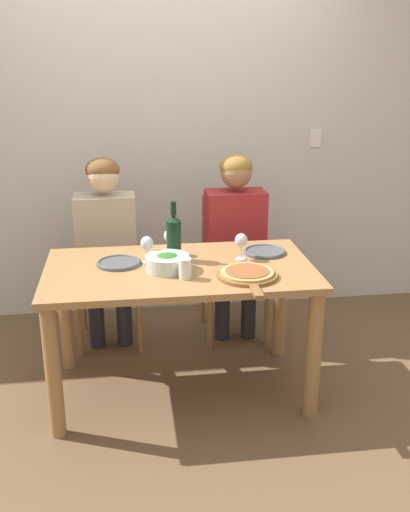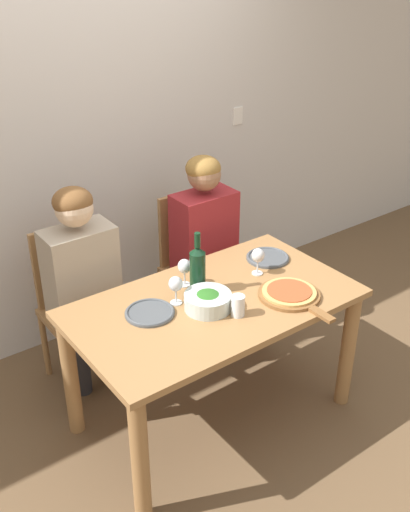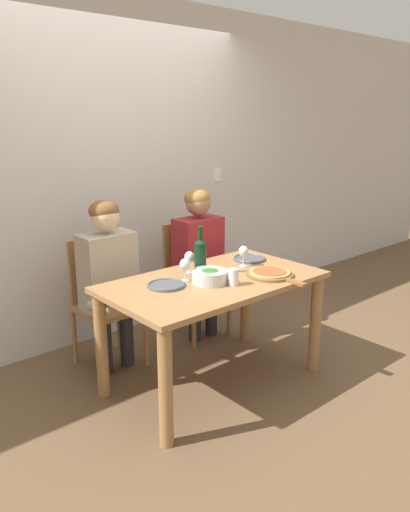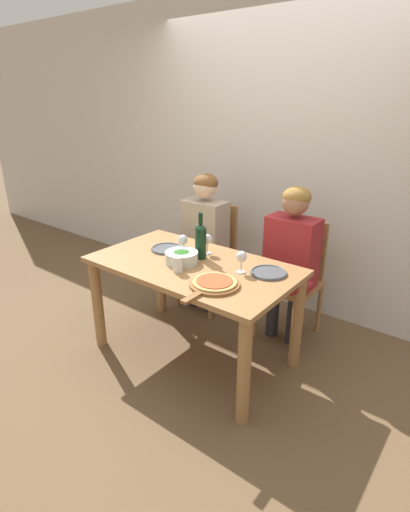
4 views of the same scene
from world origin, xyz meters
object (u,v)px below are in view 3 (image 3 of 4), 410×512
at_px(person_man, 200,250).
at_px(pizza_on_board, 270,274).
at_px(wine_bottle, 200,256).
at_px(wine_glass_left, 185,266).
at_px(person_woman, 109,270).
at_px(water_tumbler, 233,277).
at_px(chair_left, 103,297).
at_px(chair_right, 191,275).
at_px(wine_glass_right, 244,252).
at_px(dinner_plate_left, 166,285).
at_px(dinner_plate_right, 249,259).
at_px(broccoli_bowl, 210,276).
at_px(wine_glass_centre, 190,258).

distance_m(person_man, pizza_on_board, 0.85).
distance_m(wine_bottle, wine_glass_left, 0.15).
distance_m(person_woman, wine_glass_left, 0.61).
bearing_deg(person_woman, water_tumbler, -63.02).
height_order(person_man, water_tumbler, person_man).
distance_m(wine_bottle, water_tumbler, 0.30).
distance_m(chair_left, chair_right, 0.83).
relative_size(person_man, wine_bottle, 3.67).
xyz_separation_m(pizza_on_board, wine_glass_right, (0.02, 0.28, 0.09)).
xyz_separation_m(dinner_plate_left, dinner_plate_right, (0.83, 0.08, 0.00)).
height_order(chair_right, dinner_plate_right, chair_right).
relative_size(broccoli_bowl, dinner_plate_right, 0.96).
bearing_deg(wine_bottle, wine_glass_centre, 98.10).
height_order(dinner_plate_left, dinner_plate_right, same).
height_order(chair_left, chair_right, same).
distance_m(dinner_plate_left, dinner_plate_right, 0.83).
bearing_deg(person_man, chair_left, 172.32).
bearing_deg(wine_glass_right, wine_glass_left, 178.27).
bearing_deg(person_man, person_woman, 180.00).
bearing_deg(wine_glass_right, dinner_plate_left, 179.11).
height_order(wine_bottle, water_tumbler, wine_bottle).
bearing_deg(wine_glass_right, wine_glass_centre, 160.65).
xyz_separation_m(dinner_plate_left, water_tumbler, (0.34, -0.26, 0.04)).
distance_m(chair_left, wine_bottle, 0.84).
xyz_separation_m(person_woman, pizza_on_board, (0.74, -0.85, 0.02)).
bearing_deg(person_man, chair_right, 90.00).
bearing_deg(chair_left, wine_glass_centre, -55.85).
xyz_separation_m(person_man, wine_glass_left, (-0.59, -0.56, 0.11)).
xyz_separation_m(chair_right, wine_glass_left, (-0.59, -0.67, 0.35)).
bearing_deg(chair_left, dinner_plate_left, -83.10).
distance_m(broccoli_bowl, pizza_on_board, 0.43).
bearing_deg(wine_bottle, water_tumbler, -83.80).
distance_m(chair_right, dinner_plate_left, 1.04).
height_order(dinner_plate_left, wine_glass_right, wine_glass_right).
bearing_deg(broccoli_bowl, dinner_plate_left, 153.82).
bearing_deg(chair_left, broccoli_bowl, -67.13).
distance_m(wine_glass_centre, water_tumbler, 0.39).
relative_size(chair_right, person_woman, 0.76).
xyz_separation_m(pizza_on_board, water_tumbler, (-0.32, 0.03, 0.04)).
xyz_separation_m(chair_left, wine_glass_centre, (0.37, -0.55, 0.35)).
height_order(chair_right, wine_glass_right, chair_right).
relative_size(person_man, dinner_plate_right, 5.11).
height_order(broccoli_bowl, dinner_plate_left, broccoli_bowl).
xyz_separation_m(chair_left, wine_glass_right, (0.75, -0.68, 0.35)).
distance_m(chair_left, wine_glass_centre, 0.75).
relative_size(broccoli_bowl, dinner_plate_left, 0.96).
bearing_deg(person_woman, chair_left, 90.00).
xyz_separation_m(broccoli_bowl, wine_glass_right, (0.42, 0.12, 0.06)).
xyz_separation_m(dinner_plate_left, wine_glass_right, (0.67, -0.01, 0.10)).
bearing_deg(chair_right, wine_bottle, -124.63).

